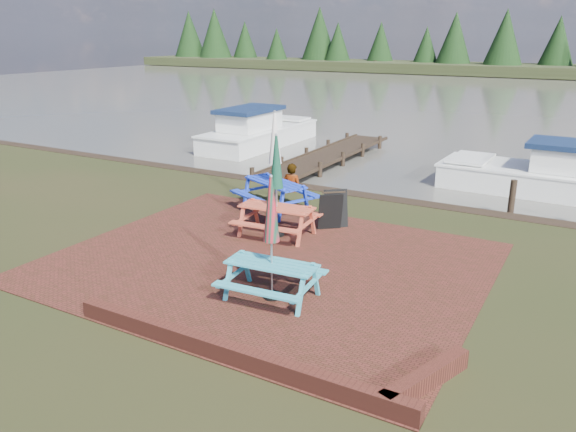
# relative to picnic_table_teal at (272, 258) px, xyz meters

# --- Properties ---
(ground) EXTENTS (120.00, 120.00, 0.00)m
(ground) POSITION_rel_picnic_table_teal_xyz_m (-0.98, 0.44, -0.83)
(ground) COLOR black
(ground) RESTS_ON ground
(paving) EXTENTS (9.00, 7.50, 0.02)m
(paving) POSITION_rel_picnic_table_teal_xyz_m (-0.98, 1.44, -0.82)
(paving) COLOR #3C1D13
(paving) RESTS_ON ground
(brick_wall) EXTENTS (6.21, 1.79, 0.30)m
(brick_wall) POSITION_rel_picnic_table_teal_xyz_m (1.17, -1.97, -0.68)
(brick_wall) COLOR #4C1E16
(brick_wall) RESTS_ON ground
(water) EXTENTS (120.00, 60.00, 0.02)m
(water) POSITION_rel_picnic_table_teal_xyz_m (-0.98, 37.44, -0.83)
(water) COLOR #44423A
(water) RESTS_ON ground
(far_treeline) EXTENTS (120.00, 10.00, 8.10)m
(far_treeline) POSITION_rel_picnic_table_teal_xyz_m (-0.98, 66.44, 2.45)
(far_treeline) COLOR black
(far_treeline) RESTS_ON ground
(picnic_table_teal) EXTENTS (1.82, 1.65, 2.36)m
(picnic_table_teal) POSITION_rel_picnic_table_teal_xyz_m (0.00, 0.00, 0.00)
(picnic_table_teal) COLOR teal
(picnic_table_teal) RESTS_ON ground
(picnic_table_red) EXTENTS (1.93, 1.75, 2.51)m
(picnic_table_red) POSITION_rel_picnic_table_teal_xyz_m (-1.66, 2.98, 0.05)
(picnic_table_red) COLOR #B8472F
(picnic_table_red) RESTS_ON ground
(picnic_table_blue) EXTENTS (2.55, 2.44, 2.77)m
(picnic_table_blue) POSITION_rel_picnic_table_teal_xyz_m (-2.75, 4.74, 0.14)
(picnic_table_blue) COLOR #1935BC
(picnic_table_blue) RESTS_ON ground
(chalkboard) EXTENTS (0.62, 0.90, 0.98)m
(chalkboard) POSITION_rel_picnic_table_teal_xyz_m (-0.69, 4.15, -0.32)
(chalkboard) COLOR black
(chalkboard) RESTS_ON ground
(jetty) EXTENTS (1.76, 9.08, 1.00)m
(jetty) POSITION_rel_picnic_table_teal_xyz_m (-4.48, 11.72, -0.71)
(jetty) COLOR black
(jetty) RESTS_ON ground
(boat_jetty) EXTENTS (2.39, 6.90, 2.00)m
(boat_jetty) POSITION_rel_picnic_table_teal_xyz_m (-8.77, 13.32, -0.43)
(boat_jetty) COLOR silver
(boat_jetty) RESTS_ON ground
(boat_near) EXTENTS (7.05, 2.64, 1.89)m
(boat_near) POSITION_rel_picnic_table_teal_xyz_m (3.91, 11.16, -0.46)
(boat_near) COLOR silver
(boat_near) RESTS_ON ground
(person) EXTENTS (0.66, 0.46, 1.76)m
(person) POSITION_rel_picnic_table_teal_xyz_m (-3.34, 6.77, 0.05)
(person) COLOR gray
(person) RESTS_ON ground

